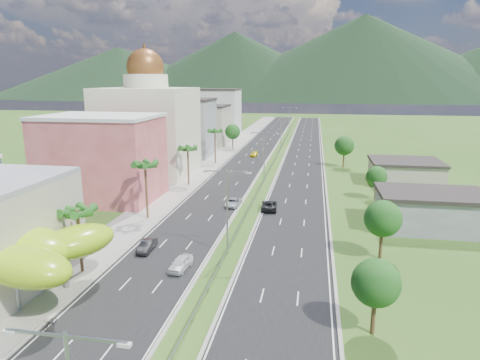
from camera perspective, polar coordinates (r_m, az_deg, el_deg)
The scene contains 33 objects.
ground at distance 46.57m, azimuth -4.22°, elevation -14.56°, with size 500.00×500.00×0.00m, color #2D5119.
road_left at distance 132.93m, azimuth 2.01°, elevation 3.76°, with size 11.00×260.00×0.04m, color black.
road_right at distance 131.77m, azimuth 8.50°, elevation 3.54°, with size 11.00×260.00×0.04m, color black.
sidewalk_left at distance 134.53m, azimuth -2.01°, elevation 3.89°, with size 7.00×260.00×0.12m, color gray.
median_guardrail at distance 114.36m, azimuth 4.51°, elevation 2.50°, with size 0.10×216.06×0.76m.
streetlight_median_b at distance 53.12m, azimuth -1.73°, elevation -3.13°, with size 6.04×0.25×11.00m.
streetlight_median_c at distance 91.75m, azimuth 3.27°, elevation 3.77°, with size 6.04×0.25×11.00m.
streetlight_median_d at distance 136.16m, azimuth 5.48°, elevation 6.79°, with size 6.04×0.25×11.00m.
streetlight_median_e at distance 180.86m, azimuth 6.61°, elevation 8.31°, with size 6.04×0.25×11.00m.
lime_canopy at distance 49.86m, azimuth -28.69°, elevation -8.04°, with size 18.00×15.00×7.40m.
pink_shophouse at distance 82.72m, azimuth -17.93°, elevation 2.65°, with size 20.00×15.00×15.00m, color #B94D4B.
domed_building at distance 102.90m, azimuth -12.16°, elevation 7.10°, with size 20.00×20.00×28.70m.
midrise_grey at distance 126.35m, azimuth -7.45°, elevation 6.82°, with size 16.00×15.00×16.00m, color gray.
midrise_beige at distance 147.55m, azimuth -4.90°, elevation 7.19°, with size 16.00×15.00×13.00m, color #A89B8A.
midrise_white at distance 169.59m, azimuth -2.93°, elevation 8.83°, with size 16.00×15.00×18.00m, color silver.
shed_near at distance 69.99m, azimuth 24.13°, elevation -3.91°, with size 15.00×10.00×5.00m, color gray.
shed_far at distance 98.90m, azimuth 21.12°, elevation 0.91°, with size 14.00×12.00×4.40m, color #A89B8A.
palm_tree_b at distance 51.35m, azimuth -20.87°, elevation -4.23°, with size 3.60×3.60×8.10m.
palm_tree_c at distance 68.38m, azimuth -12.53°, elevation 1.75°, with size 3.60×3.60×9.60m.
palm_tree_d at distance 89.89m, azimuth -6.98°, elevation 4.01°, with size 3.60×3.60×8.60m.
palm_tree_e at distance 113.72m, azimuth -3.37°, elevation 6.37°, with size 3.60×3.60×9.40m.
leafy_tree_lfar at distance 138.33m, azimuth -0.99°, elevation 6.46°, with size 4.90×4.90×8.05m.
leafy_tree_ra at distance 39.21m, azimuth 17.67°, elevation -12.96°, with size 4.20×4.20×6.90m.
leafy_tree_rb at distance 55.18m, azimuth 18.51°, elevation -4.91°, with size 4.55×4.55×7.47m.
leafy_tree_rc at distance 82.63m, azimuth 17.75°, elevation 0.44°, with size 3.85×3.85×6.33m.
leafy_tree_rd at distance 111.39m, azimuth 13.74°, elevation 4.46°, with size 4.90×4.90×8.05m.
mountain_ridge at distance 492.95m, azimuth 15.86°, elevation 10.11°, with size 860.00×140.00×90.00m, color black, non-canonical shape.
car_white_near_left at distance 51.35m, azimuth -7.92°, elevation -10.94°, with size 1.76×4.38×1.49m, color white.
car_dark_left at distance 57.30m, azimuth -12.30°, elevation -8.54°, with size 1.51×4.32×1.42m, color black.
car_silver_mid_left at distance 75.17m, azimuth -0.91°, elevation -3.03°, with size 2.23×4.83×1.34m, color #B0B3B8.
car_yellow_far_left at distance 124.91m, azimuth 1.90°, elevation 3.47°, with size 1.86×4.57×1.33m, color yellow.
car_dark_far_right at distance 73.47m, azimuth 3.90°, elevation -3.36°, with size 2.57×5.58×1.55m, color black.
motorcycle at distance 43.63m, azimuth -24.00°, elevation -16.88°, with size 0.54×1.78×1.14m, color black.
Camera 1 is at (10.29, -39.96, 21.60)m, focal length 32.00 mm.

